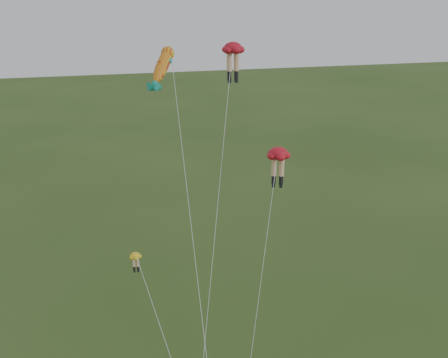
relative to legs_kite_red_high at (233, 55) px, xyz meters
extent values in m
ellipsoid|color=#B2121F|center=(0.07, 0.14, 0.46)|extent=(1.76, 1.76, 0.79)
cylinder|color=#DFAF83|center=(-0.17, 0.16, -0.48)|extent=(0.35, 0.35, 1.21)
cylinder|color=black|center=(-0.17, 0.16, -1.39)|extent=(0.28, 0.28, 0.61)
cube|color=black|center=(-0.17, 0.16, -1.79)|extent=(0.24, 0.37, 0.18)
cylinder|color=#DFAF83|center=(0.31, 0.11, -0.48)|extent=(0.35, 0.35, 1.21)
cylinder|color=black|center=(0.31, 0.11, -1.39)|extent=(0.28, 0.28, 0.61)
cube|color=black|center=(0.31, 0.11, -1.79)|extent=(0.24, 0.37, 0.18)
cylinder|color=silver|center=(-2.61, -5.24, -9.12)|extent=(5.39, 10.78, 19.94)
ellipsoid|color=#B2121F|center=(0.89, -6.40, -5.13)|extent=(1.92, 1.92, 0.73)
cylinder|color=#DFAF83|center=(0.68, -6.32, -5.99)|extent=(0.33, 0.33, 1.12)
cylinder|color=black|center=(0.68, -6.32, -6.83)|extent=(0.25, 0.25, 0.56)
cube|color=black|center=(0.68, -6.32, -7.20)|extent=(0.30, 0.37, 0.16)
cylinder|color=#DFAF83|center=(1.09, -6.49, -5.99)|extent=(0.33, 0.33, 1.12)
cylinder|color=black|center=(1.09, -6.49, -6.83)|extent=(0.25, 0.25, 0.56)
cube|color=black|center=(1.09, -6.49, -7.20)|extent=(0.30, 0.37, 0.16)
cylinder|color=silver|center=(-0.90, -8.80, -11.93)|extent=(3.61, 4.82, 14.32)
ellipsoid|color=yellow|center=(-7.76, -4.78, -11.50)|extent=(0.93, 0.93, 0.39)
cylinder|color=#DFAF83|center=(-7.87, -4.75, -11.96)|extent=(0.17, 0.17, 0.60)
cylinder|color=black|center=(-7.87, -4.75, -12.41)|extent=(0.14, 0.14, 0.30)
cube|color=black|center=(-7.87, -4.75, -12.61)|extent=(0.13, 0.19, 0.09)
cylinder|color=#DFAF83|center=(-7.64, -4.80, -11.96)|extent=(0.17, 0.17, 0.60)
cylinder|color=black|center=(-7.64, -4.80, -12.41)|extent=(0.14, 0.14, 0.30)
cube|color=black|center=(-7.64, -4.80, -12.61)|extent=(0.13, 0.19, 0.09)
cylinder|color=silver|center=(-6.72, -8.90, -15.20)|extent=(2.10, 8.28, 7.80)
ellipsoid|color=gold|center=(-4.90, -0.92, -0.38)|extent=(2.46, 2.91, 2.70)
sphere|color=gold|center=(-4.90, -0.92, -0.38)|extent=(1.47, 1.56, 1.27)
cone|color=#16917F|center=(-4.90, -0.92, -0.38)|extent=(1.26, 1.37, 1.22)
cone|color=#16917F|center=(-4.90, -0.92, -0.38)|extent=(1.26, 1.37, 1.22)
cone|color=#16917F|center=(-4.90, -0.92, -0.38)|extent=(0.71, 0.77, 0.68)
cone|color=#16917F|center=(-4.90, -0.92, -0.38)|extent=(0.71, 0.77, 0.68)
cone|color=#AD2E12|center=(-4.90, -0.92, -0.38)|extent=(0.74, 0.79, 0.67)
cylinder|color=silver|center=(-4.87, -6.94, -9.73)|extent=(0.10, 12.06, 18.72)
camera|label=1|loc=(-10.26, -32.79, 3.32)|focal=40.00mm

